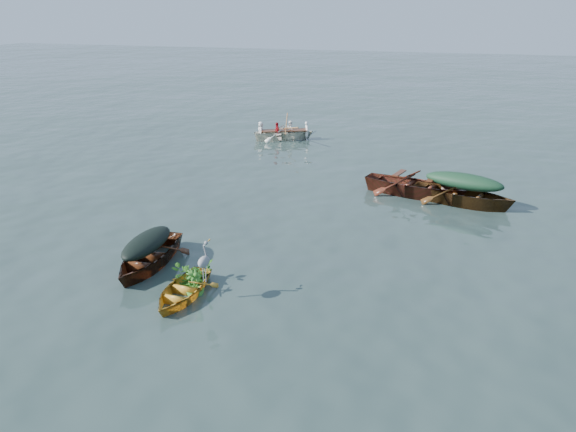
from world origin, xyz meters
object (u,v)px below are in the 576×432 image
(rowed_boat, at_px, (284,140))
(heron, at_px, (204,267))
(yellow_dinghy, at_px, (183,297))
(open_wooden_boat, at_px, (414,196))
(green_tarp_boat, at_px, (461,205))
(dark_covered_boat, at_px, (149,266))

(rowed_boat, bearing_deg, heron, 166.34)
(yellow_dinghy, bearing_deg, heron, 5.19)
(open_wooden_boat, bearing_deg, green_tarp_boat, -91.22)
(open_wooden_boat, bearing_deg, dark_covered_boat, 157.34)
(green_tarp_boat, distance_m, rowed_boat, 11.12)
(open_wooden_boat, bearing_deg, yellow_dinghy, 168.86)
(green_tarp_boat, bearing_deg, dark_covered_boat, 150.09)
(rowed_boat, distance_m, heron, 15.89)
(yellow_dinghy, bearing_deg, open_wooden_boat, 64.05)
(yellow_dinghy, distance_m, dark_covered_boat, 1.95)
(heron, bearing_deg, open_wooden_boat, 66.90)
(dark_covered_boat, relative_size, heron, 4.11)
(yellow_dinghy, height_order, green_tarp_boat, green_tarp_boat)
(open_wooden_boat, xyz_separation_m, rowed_boat, (-6.90, 6.77, 0.00))
(dark_covered_boat, height_order, heron, heron)
(green_tarp_boat, xyz_separation_m, heron, (-5.24, -8.33, 0.80))
(yellow_dinghy, distance_m, rowed_boat, 15.82)
(dark_covered_boat, distance_m, heron, 2.52)
(dark_covered_boat, relative_size, rowed_boat, 0.94)
(yellow_dinghy, height_order, rowed_boat, rowed_boat)
(open_wooden_boat, height_order, heron, heron)
(dark_covered_boat, xyz_separation_m, open_wooden_boat, (5.78, 7.64, 0.00))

